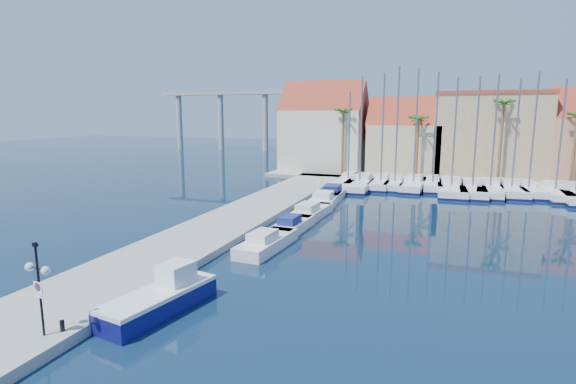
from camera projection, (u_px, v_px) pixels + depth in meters
name	position (u px, v px, depth m)	size (l,w,h in m)	color
ground	(275.00, 300.00, 22.35)	(260.00, 260.00, 0.00)	black
quay_west	(233.00, 220.00, 37.79)	(6.00, 77.00, 0.50)	gray
shore_north	(462.00, 177.00, 63.63)	(54.00, 16.00, 0.50)	gray
lamp_post	(38.00, 275.00, 17.32)	(1.29, 0.46, 3.83)	black
bollard	(62.00, 326.00, 18.08)	(0.18, 0.18, 0.46)	black
fishing_boat	(162.00, 298.00, 20.92)	(3.06, 6.20, 2.08)	#100F5B
motorboat_west_0	(266.00, 242.00, 30.49)	(2.45, 6.39, 1.40)	white
motorboat_west_1	(292.00, 225.00, 35.06)	(2.07, 5.81, 1.40)	white
motorboat_west_2	(310.00, 212.00, 39.75)	(2.60, 6.89, 1.40)	white
motorboat_west_3	(325.00, 200.00, 45.56)	(2.88, 7.63, 1.40)	white
motorboat_west_4	(333.00, 192.00, 49.88)	(2.74, 7.53, 1.40)	white
sailboat_0	(349.00, 181.00, 57.40)	(2.90, 9.59, 11.75)	white
sailboat_1	(361.00, 183.00, 55.86)	(3.13, 11.80, 13.48)	white
sailboat_2	(381.00, 182.00, 55.92)	(2.37, 8.93, 13.84)	white
sailboat_3	(395.00, 183.00, 55.24)	(2.30, 8.22, 14.59)	white
sailboat_4	(414.00, 184.00, 54.78)	(3.03, 9.68, 14.33)	white
sailboat_5	(432.00, 184.00, 54.52)	(2.63, 8.29, 13.88)	white
sailboat_6	(451.00, 188.00, 52.49)	(3.53, 11.83, 13.14)	white
sailboat_7	(472.00, 189.00, 51.64)	(2.89, 10.93, 13.11)	white
sailboat_8	(490.00, 189.00, 51.63)	(3.68, 10.89, 13.40)	white
sailboat_9	(510.00, 189.00, 51.28)	(3.09, 9.60, 12.95)	white
sailboat_10	(527.00, 189.00, 50.83)	(2.86, 8.65, 13.60)	white
sailboat_11	(554.00, 192.00, 49.43)	(2.98, 9.78, 12.66)	white
sailboat_12	(574.00, 194.00, 48.44)	(3.51, 11.92, 12.80)	white
building_0	(324.00, 131.00, 68.14)	(12.30, 9.00, 13.50)	beige
building_1	(405.00, 140.00, 64.44)	(10.30, 8.00, 11.00)	tan
building_2	(488.00, 134.00, 61.61)	(14.20, 10.20, 11.50)	tan
palm_0	(343.00, 114.00, 61.75)	(2.60, 2.60, 10.15)	brown
palm_1	(418.00, 121.00, 58.65)	(2.60, 2.60, 9.15)	brown
palm_2	(504.00, 106.00, 55.05)	(2.60, 2.60, 11.15)	brown
viaduct	(246.00, 108.00, 109.50)	(48.00, 2.20, 14.45)	#9E9E99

